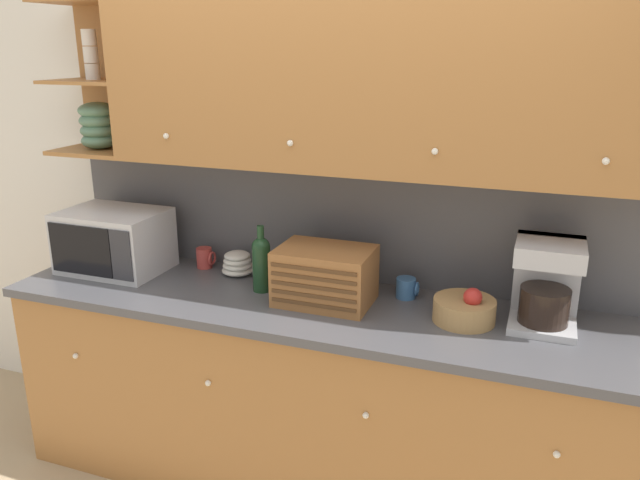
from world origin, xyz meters
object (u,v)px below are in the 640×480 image
object	(u,v)px
fruit_basket	(465,309)
coffee_maker	(546,283)
mug_blue_second	(407,288)
microwave	(114,241)
bread_box	(325,276)
bowl_stack_on_counter	(238,264)
wine_bottle	(261,261)
mug	(205,258)

from	to	relation	value
fruit_basket	coffee_maker	bearing A→B (deg)	15.11
mug_blue_second	coffee_maker	bearing A→B (deg)	-8.15
microwave	bread_box	size ratio (longest dim) A/B	1.21
bread_box	coffee_maker	bearing A→B (deg)	5.56
bowl_stack_on_counter	fruit_basket	bearing A→B (deg)	-8.54
wine_bottle	microwave	bearing A→B (deg)	180.00
wine_bottle	mug_blue_second	distance (m)	0.67
wine_bottle	mug_blue_second	xyz separation A→B (m)	(0.65, 0.15, -0.10)
wine_bottle	bread_box	distance (m)	0.32
mug	mug_blue_second	bearing A→B (deg)	-1.91
bowl_stack_on_counter	bread_box	size ratio (longest dim) A/B	0.38
mug_blue_second	fruit_basket	distance (m)	0.32
microwave	bread_box	xyz separation A→B (m)	(1.13, -0.03, -0.03)
microwave	wine_bottle	bearing A→B (deg)	-0.00
mug	coffee_maker	world-z (taller)	coffee_maker
bowl_stack_on_counter	coffee_maker	distance (m)	1.44
mug	bowl_stack_on_counter	world-z (taller)	bowl_stack_on_counter
microwave	bowl_stack_on_counter	distance (m)	0.63
bowl_stack_on_counter	fruit_basket	size ratio (longest dim) A/B	0.62
mug_blue_second	wine_bottle	bearing A→B (deg)	-167.34
microwave	wine_bottle	world-z (taller)	wine_bottle
bowl_stack_on_counter	mug_blue_second	distance (m)	0.85
mug	wine_bottle	distance (m)	0.45
microwave	bowl_stack_on_counter	bearing A→B (deg)	13.87
fruit_basket	microwave	bearing A→B (deg)	179.36
wine_bottle	fruit_basket	world-z (taller)	wine_bottle
bread_box	coffee_maker	world-z (taller)	coffee_maker
bowl_stack_on_counter	fruit_basket	xyz separation A→B (m)	(1.13, -0.17, -0.00)
bowl_stack_on_counter	bread_box	bearing A→B (deg)	-18.65
microwave	bowl_stack_on_counter	xyz separation A→B (m)	(0.61, 0.15, -0.10)
microwave	mug_blue_second	distance (m)	1.47
mug	bread_box	bearing A→B (deg)	-15.92
bread_box	mug_blue_second	distance (m)	0.38
coffee_maker	fruit_basket	bearing A→B (deg)	-164.89
bowl_stack_on_counter	bread_box	world-z (taller)	bread_box
bread_box	coffee_maker	distance (m)	0.91
wine_bottle	bread_box	size ratio (longest dim) A/B	0.76
microwave	fruit_basket	size ratio (longest dim) A/B	1.96
wine_bottle	coffee_maker	size ratio (longest dim) A/B	0.87
bread_box	mug_blue_second	size ratio (longest dim) A/B	4.11
microwave	bread_box	distance (m)	1.13
microwave	coffee_maker	xyz separation A→B (m)	(2.04, 0.06, 0.03)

